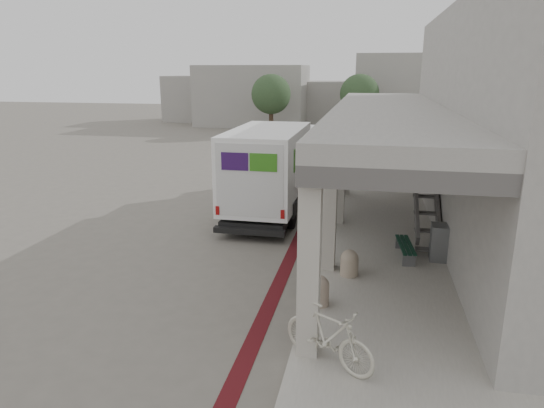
% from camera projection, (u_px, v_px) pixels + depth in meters
% --- Properties ---
extents(ground, '(120.00, 120.00, 0.00)m').
position_uv_depth(ground, '(245.00, 273.00, 12.62)').
color(ground, '#686359').
rests_on(ground, ground).
extents(bike_lane_stripe, '(0.35, 40.00, 0.01)m').
position_uv_depth(bike_lane_stripe, '(294.00, 249.00, 14.32)').
color(bike_lane_stripe, '#4F0F14').
rests_on(bike_lane_stripe, ground).
extents(sidewalk, '(4.40, 28.00, 0.12)m').
position_uv_depth(sidewalk, '(403.00, 284.00, 11.84)').
color(sidewalk, '#A19C90').
rests_on(sidewalk, ground).
extents(transit_building, '(7.60, 17.00, 7.00)m').
position_uv_depth(transit_building, '(499.00, 128.00, 14.66)').
color(transit_building, gray).
rests_on(transit_building, ground).
extents(distant_backdrop, '(28.00, 10.00, 6.50)m').
position_uv_depth(distant_backdrop, '(310.00, 96.00, 46.33)').
color(distant_backdrop, gray).
rests_on(distant_backdrop, ground).
extents(tree_left, '(3.20, 3.20, 4.80)m').
position_uv_depth(tree_left, '(271.00, 94.00, 39.17)').
color(tree_left, '#38281C').
rests_on(tree_left, ground).
extents(tree_mid, '(3.20, 3.20, 4.80)m').
position_uv_depth(tree_mid, '(359.00, 94.00, 39.72)').
color(tree_mid, '#38281C').
rests_on(tree_mid, ground).
extents(tree_right, '(3.20, 3.20, 4.80)m').
position_uv_depth(tree_right, '(465.00, 96.00, 37.25)').
color(tree_right, '#38281C').
rests_on(tree_right, ground).
extents(fedex_truck, '(2.38, 7.43, 3.16)m').
position_uv_depth(fedex_truck, '(273.00, 166.00, 17.80)').
color(fedex_truck, black).
rests_on(fedex_truck, ground).
extents(bench, '(0.49, 1.62, 0.37)m').
position_uv_depth(bench, '(405.00, 248.00, 13.33)').
color(bench, slate).
rests_on(bench, sidewalk).
extents(bollard_near, '(0.45, 0.45, 0.68)m').
position_uv_depth(bollard_near, '(319.00, 290.00, 10.60)').
color(bollard_near, gray).
rests_on(bollard_near, sidewalk).
extents(bollard_far, '(0.45, 0.45, 0.67)m').
position_uv_depth(bollard_far, '(349.00, 263.00, 12.12)').
color(bollard_far, '#9F8F79').
rests_on(bollard_far, sidewalk).
extents(utility_cabinet, '(0.47, 0.61, 0.98)m').
position_uv_depth(utility_cabinet, '(439.00, 242.00, 13.09)').
color(utility_cabinet, slate).
rests_on(utility_cabinet, sidewalk).
extents(bicycle_cream, '(1.86, 1.40, 1.12)m').
position_uv_depth(bicycle_cream, '(329.00, 336.00, 8.36)').
color(bicycle_cream, beige).
rests_on(bicycle_cream, sidewalk).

